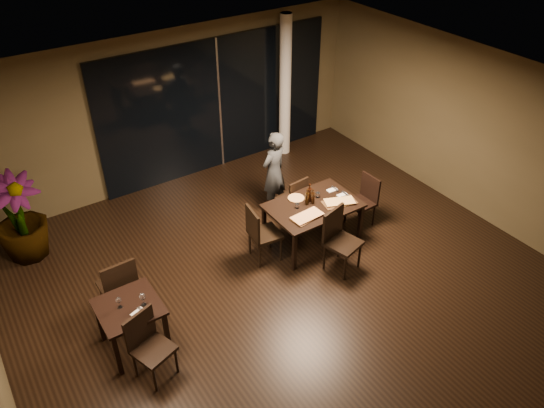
# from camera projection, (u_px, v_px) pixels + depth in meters

# --- Properties ---
(ground) EXTENTS (8.00, 8.00, 0.00)m
(ground) POSITION_uv_depth(u_px,v_px,m) (291.00, 290.00, 8.18)
(ground) COLOR black
(ground) RESTS_ON ground
(wall_back) EXTENTS (8.00, 0.10, 3.00)m
(wall_back) POSITION_uv_depth(u_px,v_px,m) (170.00, 108.00, 10.09)
(wall_back) COLOR #4A4027
(wall_back) RESTS_ON ground
(wall_right) EXTENTS (0.10, 8.00, 3.00)m
(wall_right) POSITION_uv_depth(u_px,v_px,m) (484.00, 135.00, 9.17)
(wall_right) COLOR #4A4027
(wall_right) RESTS_ON ground
(ceiling) EXTENTS (8.00, 8.00, 0.04)m
(ceiling) POSITION_uv_depth(u_px,v_px,m) (296.00, 109.00, 6.46)
(ceiling) COLOR silver
(ceiling) RESTS_ON wall_back
(window_panel) EXTENTS (5.00, 0.06, 2.70)m
(window_panel) POSITION_uv_depth(u_px,v_px,m) (219.00, 105.00, 10.57)
(window_panel) COLOR black
(window_panel) RESTS_ON ground
(column) EXTENTS (0.24, 0.24, 3.00)m
(column) POSITION_uv_depth(u_px,v_px,m) (285.00, 87.00, 10.91)
(column) COLOR white
(column) RESTS_ON ground
(main_table) EXTENTS (1.50, 1.00, 0.75)m
(main_table) POSITION_uv_depth(u_px,v_px,m) (313.00, 208.00, 8.80)
(main_table) COLOR black
(main_table) RESTS_ON ground
(side_table) EXTENTS (0.80, 0.80, 0.75)m
(side_table) POSITION_uv_depth(u_px,v_px,m) (130.00, 313.00, 6.94)
(side_table) COLOR black
(side_table) RESTS_ON ground
(chair_main_far) EXTENTS (0.47, 0.47, 0.92)m
(chair_main_far) POSITION_uv_depth(u_px,v_px,m) (294.00, 198.00, 9.35)
(chair_main_far) COLOR black
(chair_main_far) RESTS_ON ground
(chair_main_near) EXTENTS (0.60, 0.60, 1.06)m
(chair_main_near) POSITION_uv_depth(u_px,v_px,m) (339.00, 237.00, 8.32)
(chair_main_near) COLOR black
(chair_main_near) RESTS_ON ground
(chair_main_left) EXTENTS (0.52, 0.52, 1.01)m
(chair_main_left) POSITION_uv_depth(u_px,v_px,m) (260.00, 232.00, 8.47)
(chair_main_left) COLOR black
(chair_main_left) RESTS_ON ground
(chair_main_right) EXTENTS (0.45, 0.45, 0.94)m
(chair_main_right) POSITION_uv_depth(u_px,v_px,m) (365.00, 198.00, 9.32)
(chair_main_right) COLOR black
(chair_main_right) RESTS_ON ground
(chair_side_far) EXTENTS (0.50, 0.50, 1.05)m
(chair_side_far) POSITION_uv_depth(u_px,v_px,m) (119.00, 285.00, 7.43)
(chair_side_far) COLOR black
(chair_side_far) RESTS_ON ground
(chair_side_near) EXTENTS (0.57, 0.57, 0.97)m
(chair_side_near) POSITION_uv_depth(u_px,v_px,m) (148.00, 342.00, 6.64)
(chair_side_near) COLOR black
(chair_side_near) RESTS_ON ground
(diner) EXTENTS (0.61, 0.49, 1.57)m
(diner) POSITION_uv_depth(u_px,v_px,m) (274.00, 172.00, 9.55)
(diner) COLOR #2B2E30
(diner) RESTS_ON ground
(potted_plant) EXTENTS (1.04, 1.04, 1.50)m
(potted_plant) POSITION_uv_depth(u_px,v_px,m) (19.00, 218.00, 8.45)
(potted_plant) COLOR #244F1A
(potted_plant) RESTS_ON ground
(pizza_board_left) EXTENTS (0.56, 0.34, 0.01)m
(pizza_board_left) POSITION_uv_depth(u_px,v_px,m) (307.00, 217.00, 8.46)
(pizza_board_left) COLOR #472B16
(pizza_board_left) RESTS_ON main_table
(pizza_board_right) EXTENTS (0.61, 0.39, 0.01)m
(pizza_board_right) POSITION_uv_depth(u_px,v_px,m) (339.00, 202.00, 8.80)
(pizza_board_right) COLOR #402814
(pizza_board_right) RESTS_ON main_table
(oblong_pizza_left) EXTENTS (0.52, 0.27, 0.02)m
(oblong_pizza_left) POSITION_uv_depth(u_px,v_px,m) (307.00, 216.00, 8.45)
(oblong_pizza_left) COLOR maroon
(oblong_pizza_left) RESTS_ON pizza_board_left
(oblong_pizza_right) EXTENTS (0.52, 0.38, 0.02)m
(oblong_pizza_right) POSITION_uv_depth(u_px,v_px,m) (339.00, 202.00, 8.79)
(oblong_pizza_right) COLOR maroon
(oblong_pizza_right) RESTS_ON pizza_board_right
(round_pizza) EXTENTS (0.27, 0.27, 0.01)m
(round_pizza) POSITION_uv_depth(u_px,v_px,m) (296.00, 198.00, 8.90)
(round_pizza) COLOR red
(round_pizza) RESTS_ON main_table
(bottle_a) EXTENTS (0.07, 0.07, 0.30)m
(bottle_a) POSITION_uv_depth(u_px,v_px,m) (307.00, 197.00, 8.68)
(bottle_a) COLOR black
(bottle_a) RESTS_ON main_table
(bottle_b) EXTENTS (0.06, 0.06, 0.28)m
(bottle_b) POSITION_uv_depth(u_px,v_px,m) (313.00, 196.00, 8.71)
(bottle_b) COLOR black
(bottle_b) RESTS_ON main_table
(bottle_c) EXTENTS (0.07, 0.07, 0.33)m
(bottle_c) POSITION_uv_depth(u_px,v_px,m) (310.00, 193.00, 8.75)
(bottle_c) COLOR black
(bottle_c) RESTS_ON main_table
(tumbler_left) EXTENTS (0.07, 0.07, 0.08)m
(tumbler_left) POSITION_uv_depth(u_px,v_px,m) (297.00, 206.00, 8.66)
(tumbler_left) COLOR white
(tumbler_left) RESTS_ON main_table
(tumbler_right) EXTENTS (0.08, 0.08, 0.09)m
(tumbler_right) POSITION_uv_depth(u_px,v_px,m) (318.00, 195.00, 8.92)
(tumbler_right) COLOR white
(tumbler_right) RESTS_ON main_table
(napkin_near) EXTENTS (0.19, 0.11, 0.01)m
(napkin_near) POSITION_uv_depth(u_px,v_px,m) (342.00, 195.00, 8.98)
(napkin_near) COLOR silver
(napkin_near) RESTS_ON main_table
(napkin_far) EXTENTS (0.19, 0.11, 0.01)m
(napkin_far) POSITION_uv_depth(u_px,v_px,m) (332.00, 190.00, 9.11)
(napkin_far) COLOR white
(napkin_far) RESTS_ON main_table
(wine_glass_a) EXTENTS (0.07, 0.07, 0.16)m
(wine_glass_a) POSITION_uv_depth(u_px,v_px,m) (119.00, 303.00, 6.81)
(wine_glass_a) COLOR white
(wine_glass_a) RESTS_ON side_table
(wine_glass_b) EXTENTS (0.09, 0.09, 0.19)m
(wine_glass_b) POSITION_uv_depth(u_px,v_px,m) (143.00, 300.00, 6.83)
(wine_glass_b) COLOR white
(wine_glass_b) RESTS_ON side_table
(side_napkin) EXTENTS (0.21, 0.16, 0.01)m
(side_napkin) POSITION_uv_depth(u_px,v_px,m) (138.00, 313.00, 6.76)
(side_napkin) COLOR white
(side_napkin) RESTS_ON side_table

